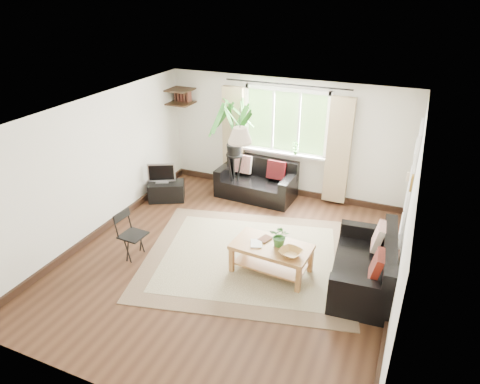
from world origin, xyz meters
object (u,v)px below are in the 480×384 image
at_px(tv_stand, 167,191).
at_px(palm_stand, 234,151).
at_px(sofa_back, 256,180).
at_px(coffee_table, 271,259).
at_px(folding_chair, 133,236).
at_px(sofa_right, 363,263).

distance_m(tv_stand, palm_stand, 1.62).
bearing_deg(sofa_back, tv_stand, -149.85).
bearing_deg(palm_stand, coffee_table, -54.22).
height_order(sofa_back, coffee_table, sofa_back).
bearing_deg(coffee_table, folding_chair, -167.47).
xyz_separation_m(sofa_back, folding_chair, (-1.02, -2.80, 0.02)).
xyz_separation_m(coffee_table, tv_stand, (-2.78, 1.47, -0.05)).
bearing_deg(sofa_back, palm_stand, -159.33).
bearing_deg(coffee_table, sofa_back, 116.33).
bearing_deg(tv_stand, sofa_back, -0.02).
height_order(coffee_table, palm_stand, palm_stand).
distance_m(sofa_right, tv_stand, 4.30).
xyz_separation_m(sofa_right, folding_chair, (-3.50, -0.71, 0.01)).
bearing_deg(coffee_table, palm_stand, 125.78).
xyz_separation_m(sofa_right, palm_stand, (-2.90, 1.96, 0.62)).
distance_m(sofa_back, tv_stand, 1.85).
relative_size(sofa_right, folding_chair, 2.09).
relative_size(sofa_right, coffee_table, 1.40).
height_order(sofa_back, folding_chair, folding_chair).
distance_m(coffee_table, folding_chair, 2.23).
bearing_deg(folding_chair, sofa_back, -16.47).
xyz_separation_m(sofa_right, tv_stand, (-4.11, 1.25, -0.19)).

